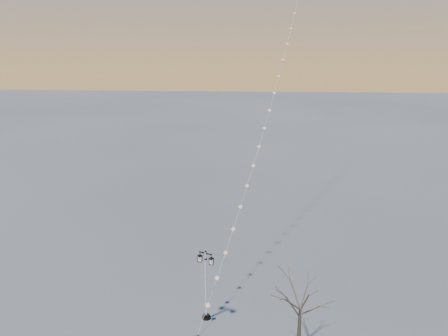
{
  "coord_description": "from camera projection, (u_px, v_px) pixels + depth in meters",
  "views": [
    {
      "loc": [
        3.34,
        -22.93,
        17.32
      ],
      "look_at": [
        1.18,
        6.09,
        9.04
      ],
      "focal_mm": 34.31,
      "sensor_mm": 36.0,
      "label": 1
    }
  ],
  "objects": [
    {
      "name": "bare_tree",
      "position": [
        301.0,
        299.0,
        25.07
      ],
      "size": [
        2.68,
        2.68,
        4.44
      ],
      "rotation": [
        0.0,
        0.0,
        -0.15
      ],
      "color": "#4D4230",
      "rests_on": "ground"
    },
    {
      "name": "street_lamp",
      "position": [
        206.0,
        282.0,
        27.53
      ],
      "size": [
        1.19,
        0.75,
        4.94
      ],
      "rotation": [
        0.0,
        0.0,
        -0.4
      ],
      "color": "black",
      "rests_on": "ground"
    },
    {
      "name": "ground",
      "position": [
        198.0,
        332.0,
        26.97
      ],
      "size": [
        300.0,
        300.0,
        0.0
      ],
      "primitive_type": "plane",
      "color": "#4B4C4B",
      "rests_on": "ground"
    },
    {
      "name": "kite_train",
      "position": [
        284.0,
        27.0,
        41.89
      ],
      "size": [
        12.41,
        44.72,
        38.54
      ],
      "rotation": [
        0.0,
        0.0,
        -0.29
      ],
      "color": "#2D201A",
      "rests_on": "ground"
    }
  ]
}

